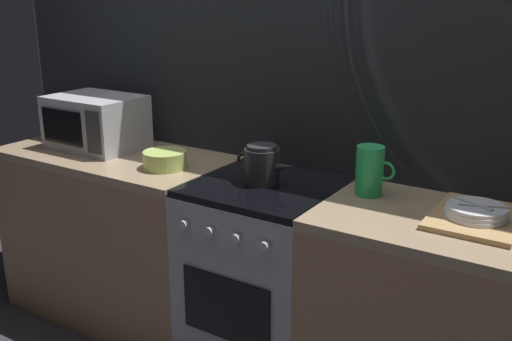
# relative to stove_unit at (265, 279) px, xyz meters

# --- Properties ---
(back_wall) EXTENTS (3.60, 0.05, 2.40)m
(back_wall) POSITION_rel_stove_unit_xyz_m (0.00, 0.32, 0.75)
(back_wall) COLOR gray
(back_wall) RESTS_ON ground_plane
(counter_left) EXTENTS (1.20, 0.60, 0.90)m
(counter_left) POSITION_rel_stove_unit_xyz_m (-0.90, 0.00, 0.00)
(counter_left) COLOR #997251
(counter_left) RESTS_ON ground_plane
(stove_unit) EXTENTS (0.60, 0.63, 0.90)m
(stove_unit) POSITION_rel_stove_unit_xyz_m (0.00, 0.00, 0.00)
(stove_unit) COLOR #9E9EA3
(stove_unit) RESTS_ON ground_plane
(counter_right) EXTENTS (1.20, 0.60, 0.90)m
(counter_right) POSITION_rel_stove_unit_xyz_m (0.90, 0.00, 0.00)
(counter_right) COLOR #997251
(counter_right) RESTS_ON ground_plane
(microwave) EXTENTS (0.46, 0.35, 0.27)m
(microwave) POSITION_rel_stove_unit_xyz_m (-1.05, 0.03, 0.59)
(microwave) COLOR #B2B2B7
(microwave) RESTS_ON counter_left
(kettle) EXTENTS (0.28, 0.15, 0.17)m
(kettle) POSITION_rel_stove_unit_xyz_m (-0.02, 0.00, 0.53)
(kettle) COLOR #262628
(kettle) RESTS_ON stove_unit
(mixing_bowl) EXTENTS (0.20, 0.20, 0.08)m
(mixing_bowl) POSITION_rel_stove_unit_xyz_m (-0.51, -0.06, 0.49)
(mixing_bowl) COLOR #B7D166
(mixing_bowl) RESTS_ON counter_left
(pitcher) EXTENTS (0.16, 0.11, 0.20)m
(pitcher) POSITION_rel_stove_unit_xyz_m (0.42, 0.11, 0.55)
(pitcher) COLOR green
(pitcher) RESTS_ON counter_right
(dish_pile) EXTENTS (0.30, 0.40, 0.07)m
(dish_pile) POSITION_rel_stove_unit_xyz_m (0.85, 0.05, 0.47)
(dish_pile) COLOR tan
(dish_pile) RESTS_ON counter_right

